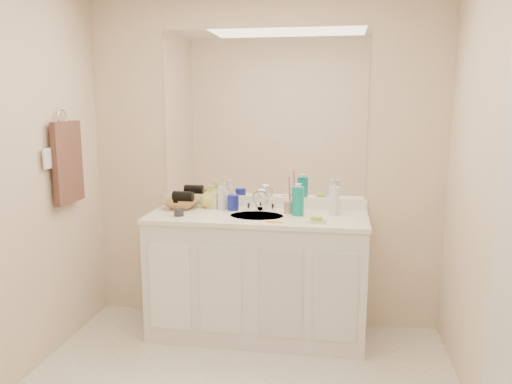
% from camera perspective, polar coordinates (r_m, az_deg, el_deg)
% --- Properties ---
extents(wall_back, '(2.60, 0.02, 2.40)m').
position_cam_1_polar(wall_back, '(3.67, 0.83, 3.21)').
color(wall_back, beige).
rests_on(wall_back, floor).
extents(wall_front, '(2.60, 0.02, 2.40)m').
position_cam_1_polar(wall_front, '(1.23, -18.06, -12.07)').
color(wall_front, beige).
rests_on(wall_front, floor).
extents(wall_right, '(0.02, 2.60, 2.40)m').
position_cam_1_polar(wall_right, '(2.47, 27.10, -1.49)').
color(wall_right, beige).
rests_on(wall_right, floor).
extents(vanity_cabinet, '(1.50, 0.55, 0.85)m').
position_cam_1_polar(vanity_cabinet, '(3.59, 0.13, -9.72)').
color(vanity_cabinet, white).
rests_on(vanity_cabinet, floor).
extents(countertop, '(1.52, 0.57, 0.03)m').
position_cam_1_polar(countertop, '(3.46, 0.14, -2.86)').
color(countertop, white).
rests_on(countertop, vanity_cabinet).
extents(backsplash, '(1.52, 0.03, 0.08)m').
position_cam_1_polar(backsplash, '(3.70, 0.79, -1.13)').
color(backsplash, white).
rests_on(backsplash, countertop).
extents(sink_basin, '(0.37, 0.37, 0.02)m').
position_cam_1_polar(sink_basin, '(3.44, 0.08, -2.89)').
color(sink_basin, beige).
rests_on(sink_basin, countertop).
extents(faucet, '(0.02, 0.02, 0.11)m').
position_cam_1_polar(faucet, '(3.60, 0.55, -1.21)').
color(faucet, silver).
rests_on(faucet, countertop).
extents(mirror, '(1.48, 0.01, 1.20)m').
position_cam_1_polar(mirror, '(3.64, 0.83, 8.83)').
color(mirror, white).
rests_on(mirror, wall_back).
extents(blue_mug, '(0.09, 0.09, 0.11)m').
position_cam_1_polar(blue_mug, '(3.60, -2.63, -1.21)').
color(blue_mug, navy).
rests_on(blue_mug, countertop).
extents(tan_cup, '(0.06, 0.06, 0.08)m').
position_cam_1_polar(tan_cup, '(3.51, 3.68, -1.76)').
color(tan_cup, tan).
rests_on(tan_cup, countertop).
extents(toothbrush, '(0.02, 0.04, 0.22)m').
position_cam_1_polar(toothbrush, '(3.49, 3.87, -0.02)').
color(toothbrush, '#F23F94').
rests_on(toothbrush, tan_cup).
extents(mouthwash_bottle, '(0.11, 0.11, 0.20)m').
position_cam_1_polar(mouthwash_bottle, '(3.44, 4.81, -1.03)').
color(mouthwash_bottle, '#0C9384').
rests_on(mouthwash_bottle, countertop).
extents(clear_pump_bottle, '(0.08, 0.08, 0.19)m').
position_cam_1_polar(clear_pump_bottle, '(3.50, 8.91, -0.98)').
color(clear_pump_bottle, white).
rests_on(clear_pump_bottle, countertop).
extents(soap_dish, '(0.13, 0.11, 0.01)m').
position_cam_1_polar(soap_dish, '(3.27, 6.92, -3.34)').
color(soap_dish, silver).
rests_on(soap_dish, countertop).
extents(green_soap, '(0.08, 0.06, 0.03)m').
position_cam_1_polar(green_soap, '(3.27, 6.92, -3.03)').
color(green_soap, '#98C730').
rests_on(green_soap, soap_dish).
extents(orange_comb, '(0.12, 0.03, 0.00)m').
position_cam_1_polar(orange_comb, '(3.25, 2.18, -3.46)').
color(orange_comb, orange).
rests_on(orange_comb, countertop).
extents(dark_jar, '(0.08, 0.08, 0.05)m').
position_cam_1_polar(dark_jar, '(3.46, -8.79, -2.34)').
color(dark_jar, '#27272C').
rests_on(dark_jar, countertop).
extents(extra_white_bottle, '(0.05, 0.05, 0.17)m').
position_cam_1_polar(extra_white_bottle, '(3.62, -4.01, -0.71)').
color(extra_white_bottle, silver).
rests_on(extra_white_bottle, countertop).
extents(soap_bottle_white, '(0.09, 0.09, 0.18)m').
position_cam_1_polar(soap_bottle_white, '(3.66, -3.63, -0.47)').
color(soap_bottle_white, white).
rests_on(soap_bottle_white, countertop).
extents(soap_bottle_cream, '(0.08, 0.08, 0.17)m').
position_cam_1_polar(soap_bottle_cream, '(3.68, -4.95, -0.54)').
color(soap_bottle_cream, beige).
rests_on(soap_bottle_cream, countertop).
extents(soap_bottle_yellow, '(0.15, 0.15, 0.17)m').
position_cam_1_polar(soap_bottle_yellow, '(3.69, -5.40, -0.53)').
color(soap_bottle_yellow, '#CFCF50').
rests_on(soap_bottle_yellow, countertop).
extents(wicker_basket, '(0.26, 0.26, 0.06)m').
position_cam_1_polar(wicker_basket, '(3.71, -8.60, -1.37)').
color(wicker_basket, olive).
rests_on(wicker_basket, countertop).
extents(hair_dryer, '(0.15, 0.08, 0.07)m').
position_cam_1_polar(hair_dryer, '(3.69, -8.33, -0.49)').
color(hair_dryer, black).
rests_on(hair_dryer, wicker_basket).
extents(towel_ring, '(0.01, 0.11, 0.11)m').
position_cam_1_polar(towel_ring, '(3.57, -21.30, 7.94)').
color(towel_ring, silver).
rests_on(towel_ring, wall_left).
extents(hand_towel, '(0.04, 0.32, 0.55)m').
position_cam_1_polar(hand_towel, '(3.59, -20.71, 3.17)').
color(hand_towel, '#38221E').
rests_on(hand_towel, towel_ring).
extents(switch_plate, '(0.01, 0.08, 0.13)m').
position_cam_1_polar(switch_plate, '(3.42, -22.75, 3.56)').
color(switch_plate, white).
rests_on(switch_plate, wall_left).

